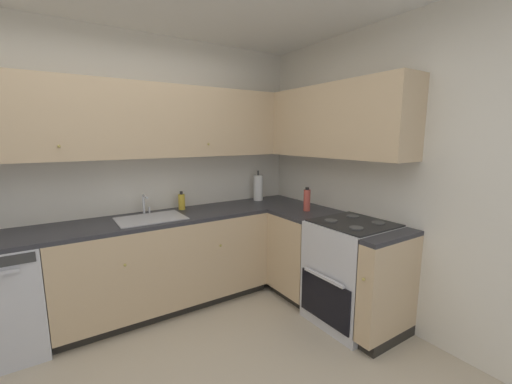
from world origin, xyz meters
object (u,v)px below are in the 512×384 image
(oven_range, at_px, (352,272))
(paper_towel_roll, at_px, (258,188))
(soap_bottle, at_px, (182,202))
(oil_bottle, at_px, (307,200))

(oven_range, xyz_separation_m, paper_towel_roll, (-0.13, 1.30, 0.59))
(soap_bottle, bearing_deg, paper_towel_roll, -1.24)
(oven_range, bearing_deg, soap_bottle, 128.35)
(oven_range, relative_size, paper_towel_roll, 2.95)
(oven_range, bearing_deg, paper_towel_roll, 95.49)
(oven_range, relative_size, soap_bottle, 5.61)
(oven_range, distance_m, oil_bottle, 0.80)
(paper_towel_roll, xyz_separation_m, oil_bottle, (0.11, -0.72, -0.04))
(paper_towel_roll, height_order, oil_bottle, paper_towel_roll)
(soap_bottle, distance_m, paper_towel_roll, 0.92)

